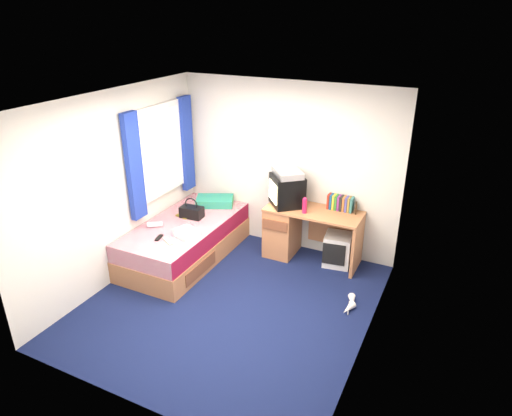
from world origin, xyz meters
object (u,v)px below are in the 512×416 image
at_px(vcr, 288,173).
at_px(pink_water_bottle, 305,206).
at_px(colour_swatch_fan, 168,241).
at_px(white_heels, 350,305).
at_px(picture_frame, 356,208).
at_px(aerosol_can, 302,202).
at_px(bed, 185,240).
at_px(towel, 186,233).
at_px(pillow, 215,201).
at_px(water_bottle, 155,225).
at_px(desk, 294,229).
at_px(crt_tv, 287,190).
at_px(remote_control, 159,238).
at_px(storage_cube, 338,250).
at_px(handbag, 192,212).
at_px(magazine, 188,214).

relative_size(vcr, pink_water_bottle, 2.28).
relative_size(colour_swatch_fan, white_heels, 0.55).
relative_size(picture_frame, aerosol_can, 0.79).
distance_m(bed, vcr, 1.71).
height_order(bed, white_heels, bed).
bearing_deg(picture_frame, colour_swatch_fan, -156.49).
distance_m(pink_water_bottle, colour_swatch_fan, 1.83).
distance_m(pink_water_bottle, towel, 1.59).
relative_size(pink_water_bottle, colour_swatch_fan, 0.90).
xyz_separation_m(pillow, water_bottle, (-0.34, -1.00, -0.02)).
bearing_deg(desk, water_bottle, -147.71).
height_order(vcr, water_bottle, vcr).
xyz_separation_m(desk, crt_tv, (-0.13, 0.00, 0.56)).
bearing_deg(remote_control, desk, 30.23).
xyz_separation_m(pillow, picture_frame, (2.08, 0.17, 0.22)).
bearing_deg(bed, pillow, 85.00).
bearing_deg(colour_swatch_fan, towel, 60.71).
xyz_separation_m(pink_water_bottle, water_bottle, (-1.80, -0.88, -0.27)).
bearing_deg(desk, pillow, -179.20).
bearing_deg(aerosol_can, storage_cube, 1.90).
bearing_deg(pink_water_bottle, bed, -158.76).
bearing_deg(handbag, aerosol_can, 16.63).
relative_size(vcr, magazine, 1.61).
xyz_separation_m(vcr, remote_control, (-1.24, -1.27, -0.67)).
height_order(storage_cube, vcr, vcr).
bearing_deg(handbag, bed, -94.50).
xyz_separation_m(pillow, handbag, (-0.06, -0.53, 0.03)).
xyz_separation_m(pink_water_bottle, aerosol_can, (-0.08, 0.14, -0.01)).
distance_m(desk, white_heels, 1.45).
distance_m(towel, water_bottle, 0.53).
height_order(pillow, handbag, handbag).
xyz_separation_m(towel, water_bottle, (-0.53, 0.04, -0.01)).
bearing_deg(white_heels, water_bottle, -177.32).
height_order(pillow, remote_control, pillow).
xyz_separation_m(aerosol_can, water_bottle, (-1.72, -1.02, -0.26)).
xyz_separation_m(bed, colour_swatch_fan, (0.13, -0.55, 0.28)).
relative_size(picture_frame, pink_water_bottle, 0.71).
xyz_separation_m(handbag, white_heels, (2.41, -0.35, -0.59)).
bearing_deg(bed, aerosol_can, 27.03).
bearing_deg(pillow, desk, 0.80).
height_order(magazine, white_heels, magazine).
bearing_deg(bed, magazine, 113.55).
bearing_deg(towel, aerosol_can, 41.74).
xyz_separation_m(picture_frame, handbag, (-2.14, -0.70, -0.19)).
bearing_deg(water_bottle, pillow, 71.36).
bearing_deg(crt_tv, bed, -99.85).
height_order(handbag, towel, handbag).
xyz_separation_m(vcr, handbag, (-1.21, -0.55, -0.59)).
bearing_deg(handbag, picture_frame, 14.12).
height_order(aerosol_can, white_heels, aerosol_can).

